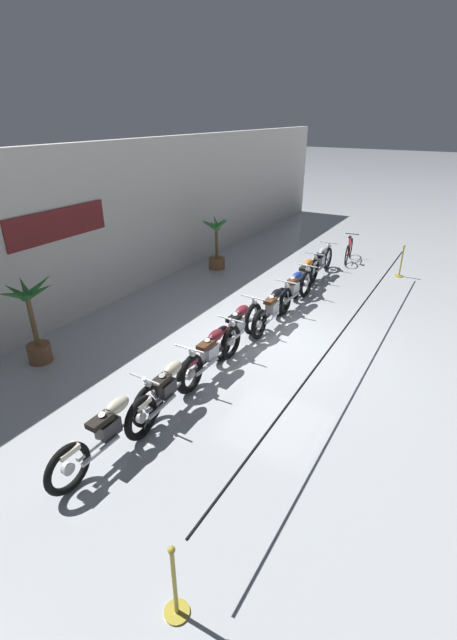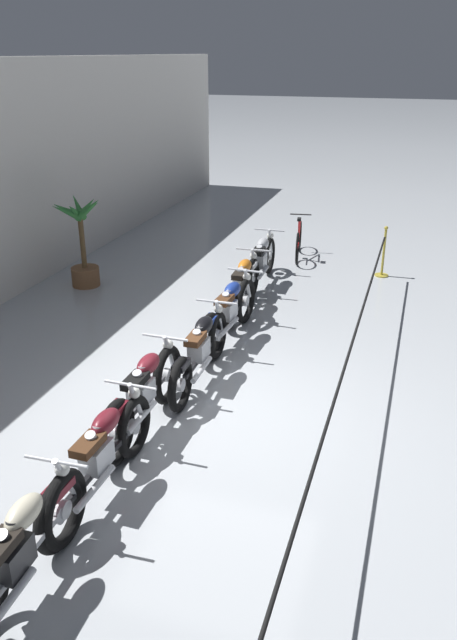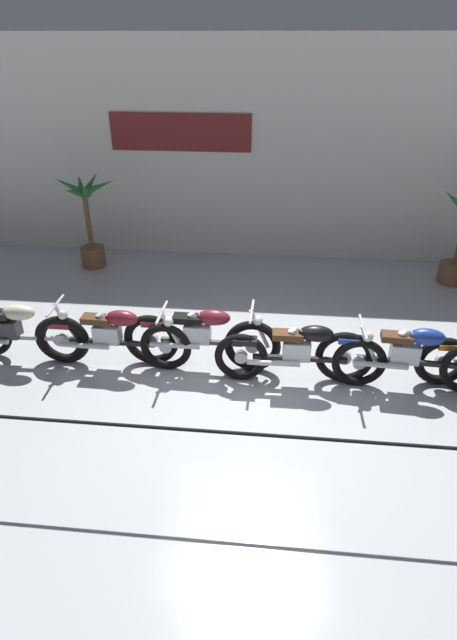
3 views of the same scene
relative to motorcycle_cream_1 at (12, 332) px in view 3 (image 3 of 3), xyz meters
The scene contains 9 objects.
ground_plane 3.48m from the motorcycle_cream_1, 10.57° to the right, with size 120.00×120.00×0.00m, color #B2B7BC.
back_wall 5.85m from the motorcycle_cream_1, 53.04° to the left, with size 28.00×0.29×4.20m.
motorcycle_cream_1 is the anchor object (origin of this frame).
motorcycle_maroon_2 1.45m from the motorcycle_cream_1, ahead, with size 2.28×0.62×0.94m.
motorcycle_maroon_3 2.71m from the motorcycle_cream_1, ahead, with size 2.22×0.62×0.97m.
motorcycle_black_4 4.08m from the motorcycle_cream_1, ahead, with size 2.30×0.62×0.94m.
motorcycle_blue_5 5.48m from the motorcycle_cream_1, ahead, with size 2.39×0.62×0.97m.
potted_palm_right_of_row 3.45m from the motorcycle_cream_1, 90.33° to the left, with size 1.25×1.01×1.90m.
stanchion_far_left 2.89m from the motorcycle_cream_1, 49.09° to the right, with size 12.02×0.28×1.05m.
Camera 3 is at (0.29, -5.08, 4.15)m, focal length 28.00 mm.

